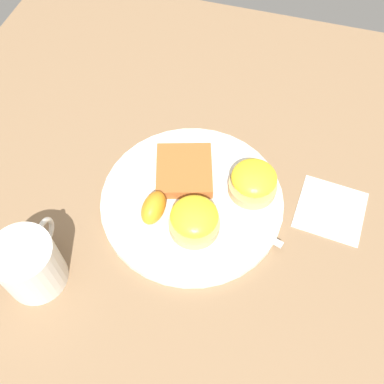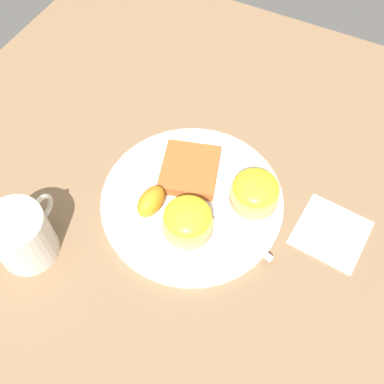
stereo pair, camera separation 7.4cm
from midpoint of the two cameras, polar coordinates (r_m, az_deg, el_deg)
name	(u,v)px [view 1 (the left image)]	position (r m, az deg, el deg)	size (l,w,h in m)	color
ground_plane	(192,203)	(0.77, -2.75, -1.58)	(1.10, 1.10, 0.00)	#846647
plate	(192,201)	(0.76, -2.77, -1.31)	(0.31, 0.31, 0.01)	silver
sandwich_benedict_left	(194,220)	(0.71, -2.69, -3.76)	(0.08, 0.08, 0.05)	tan
sandwich_benedict_right	(253,181)	(0.75, 5.02, 1.15)	(0.08, 0.08, 0.05)	tan
hashbrown_patty	(184,170)	(0.78, -3.72, 2.57)	(0.10, 0.10, 0.02)	#AE5C29
orange_wedge	(154,208)	(0.73, -7.81, -2.22)	(0.06, 0.04, 0.04)	orange
fork	(208,205)	(0.75, -0.81, -1.90)	(0.08, 0.24, 0.00)	silver
cup	(30,264)	(0.72, -22.74, -8.69)	(0.12, 0.09, 0.10)	silver
napkin	(331,209)	(0.78, 14.68, -2.38)	(0.11, 0.11, 0.00)	white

